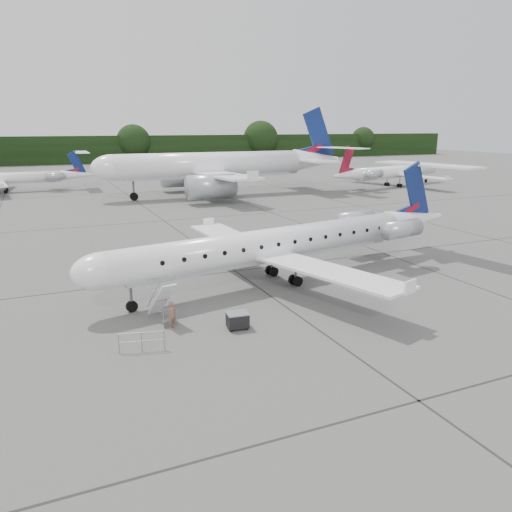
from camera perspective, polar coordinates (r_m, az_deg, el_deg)
name	(u,v)px	position (r m, az deg, el deg)	size (l,w,h in m)	color
ground	(318,292)	(34.06, 7.14, -4.09)	(320.00, 320.00, 0.00)	#5A5A57
treeline	(94,150)	(158.63, -18.04, 11.48)	(260.00, 4.00, 8.00)	black
main_regional_jet	(271,229)	(34.76, 1.77, 3.12)	(30.69, 22.10, 7.87)	white
airstair	(162,300)	(29.04, -10.73, -5.01)	(0.85, 2.39, 2.47)	white
passenger	(172,315)	(28.04, -9.58, -6.67)	(0.57, 0.37, 1.57)	brown
safety_railing	(142,342)	(25.70, -12.94, -9.57)	(2.20, 0.08, 1.00)	gray
baggage_cart	(238,320)	(27.75, -2.13, -7.33)	(1.14, 0.92, 0.99)	black
bg_narrowbody	(210,152)	(79.70, -5.31, 11.72)	(38.30, 27.58, 13.75)	white
bg_regional_right	(398,165)	(96.72, 15.91, 9.92)	(29.02, 20.89, 7.61)	white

